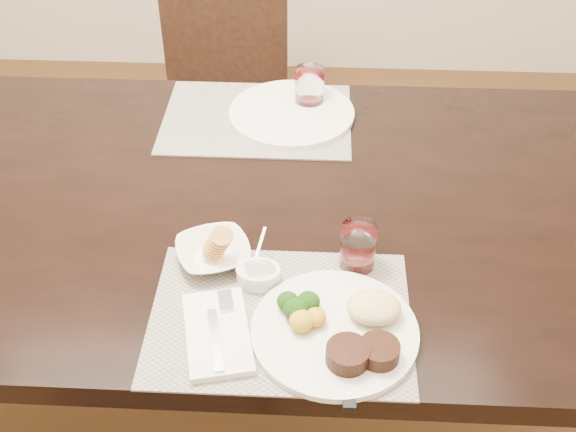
{
  "coord_description": "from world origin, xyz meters",
  "views": [
    {
      "loc": [
        0.32,
        -1.2,
        1.71
      ],
      "look_at": [
        0.27,
        -0.13,
        0.82
      ],
      "focal_mm": 45.0,
      "sensor_mm": 36.0,
      "label": 1
    }
  ],
  "objects_px": {
    "cracker_bowl": "(213,252)",
    "wine_glass_near": "(358,248)",
    "chair_far": "(223,82)",
    "far_plate": "(292,113)",
    "dinner_plate": "(343,329)",
    "steak_knife": "(349,370)"
  },
  "relations": [
    {
      "from": "cracker_bowl",
      "to": "wine_glass_near",
      "type": "xyz_separation_m",
      "value": [
        0.27,
        -0.0,
        0.02
      ]
    },
    {
      "from": "chair_far",
      "to": "cracker_bowl",
      "type": "height_order",
      "value": "chair_far"
    },
    {
      "from": "far_plate",
      "to": "dinner_plate",
      "type": "bearing_deg",
      "value": -80.33
    },
    {
      "from": "steak_knife",
      "to": "cracker_bowl",
      "type": "distance_m",
      "value": 0.36
    },
    {
      "from": "chair_far",
      "to": "wine_glass_near",
      "type": "bearing_deg",
      "value": -70.21
    },
    {
      "from": "dinner_plate",
      "to": "far_plate",
      "type": "relative_size",
      "value": 0.93
    },
    {
      "from": "dinner_plate",
      "to": "steak_knife",
      "type": "xyz_separation_m",
      "value": [
        0.01,
        -0.08,
        -0.01
      ]
    },
    {
      "from": "steak_knife",
      "to": "dinner_plate",
      "type": "bearing_deg",
      "value": 96.45
    },
    {
      "from": "chair_far",
      "to": "steak_knife",
      "type": "distance_m",
      "value": 1.46
    },
    {
      "from": "steak_knife",
      "to": "chair_far",
      "type": "bearing_deg",
      "value": 105.09
    },
    {
      "from": "dinner_plate",
      "to": "wine_glass_near",
      "type": "relative_size",
      "value": 3.12
    },
    {
      "from": "dinner_plate",
      "to": "cracker_bowl",
      "type": "distance_m",
      "value": 0.3
    },
    {
      "from": "cracker_bowl",
      "to": "wine_glass_near",
      "type": "bearing_deg",
      "value": -0.03
    },
    {
      "from": "dinner_plate",
      "to": "cracker_bowl",
      "type": "bearing_deg",
      "value": 154.19
    },
    {
      "from": "wine_glass_near",
      "to": "steak_knife",
      "type": "bearing_deg",
      "value": -94.29
    },
    {
      "from": "dinner_plate",
      "to": "far_plate",
      "type": "bearing_deg",
      "value": 110.0
    },
    {
      "from": "steak_knife",
      "to": "wine_glass_near",
      "type": "distance_m",
      "value": 0.26
    },
    {
      "from": "steak_knife",
      "to": "wine_glass_near",
      "type": "height_order",
      "value": "wine_glass_near"
    },
    {
      "from": "dinner_plate",
      "to": "chair_far",
      "type": "bearing_deg",
      "value": 116.42
    },
    {
      "from": "dinner_plate",
      "to": "cracker_bowl",
      "type": "height_order",
      "value": "cracker_bowl"
    },
    {
      "from": "cracker_bowl",
      "to": "far_plate",
      "type": "distance_m",
      "value": 0.54
    },
    {
      "from": "chair_far",
      "to": "dinner_plate",
      "type": "height_order",
      "value": "chair_far"
    }
  ]
}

